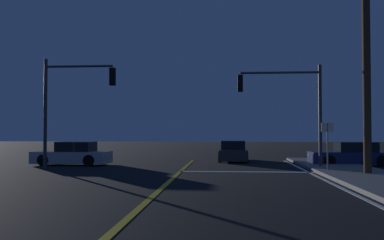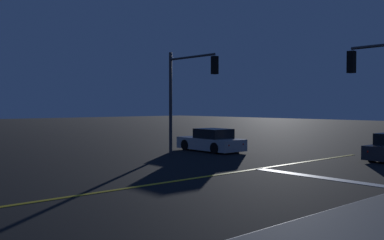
% 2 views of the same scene
% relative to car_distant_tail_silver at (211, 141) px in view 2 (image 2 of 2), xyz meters
% --- Properties ---
extents(lane_line_center, '(0.20, 32.03, 0.01)m').
position_rel_car_distant_tail_silver_xyz_m(lane_line_center, '(6.62, -11.52, -0.58)').
color(lane_line_center, gold).
rests_on(lane_line_center, ground).
extents(lane_line_edge_right, '(0.16, 32.03, 0.01)m').
position_rel_car_distant_tail_silver_xyz_m(lane_line_edge_right, '(12.69, -11.52, -0.58)').
color(lane_line_edge_right, white).
rests_on(lane_line_edge_right, ground).
extents(stop_bar, '(6.32, 0.50, 0.01)m').
position_rel_car_distant_tail_silver_xyz_m(stop_bar, '(9.78, -3.60, -0.58)').
color(stop_bar, white).
rests_on(stop_bar, ground).
extents(car_distant_tail_silver, '(4.40, 2.04, 1.34)m').
position_rel_car_distant_tail_silver_xyz_m(car_distant_tail_silver, '(0.00, 0.00, 0.00)').
color(car_distant_tail_silver, '#B2B5BA').
rests_on(car_distant_tail_silver, ground).
extents(traffic_signal_far_left, '(3.75, 0.28, 5.68)m').
position_rel_car_distant_tail_silver_xyz_m(traffic_signal_far_left, '(0.84, -2.70, 3.20)').
color(traffic_signal_far_left, '#38383D').
rests_on(traffic_signal_far_left, ground).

